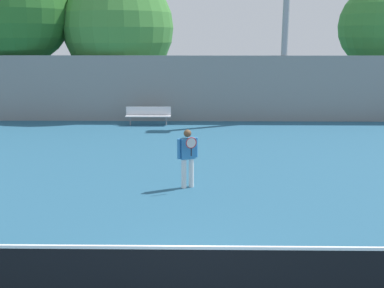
% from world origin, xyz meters
% --- Properties ---
extents(tennis_net, '(10.36, 0.09, 1.09)m').
position_xyz_m(tennis_net, '(0.00, 0.00, 0.55)').
color(tennis_net, '#195128').
rests_on(tennis_net, ground_plane).
extents(tennis_player, '(0.57, 0.50, 1.67)m').
position_xyz_m(tennis_player, '(-0.21, 5.80, 0.96)').
color(tennis_player, silver).
rests_on(tennis_player, ground_plane).
extents(bench_courtside_far, '(2.14, 0.40, 0.86)m').
position_xyz_m(bench_courtside_far, '(-2.30, 14.84, 0.54)').
color(bench_courtside_far, silver).
rests_on(bench_courtside_far, ground_plane).
extents(light_pole_near_left, '(0.90, 0.60, 8.87)m').
position_xyz_m(light_pole_near_left, '(4.24, 15.99, 5.00)').
color(light_pole_near_left, '#939399').
rests_on(light_pole_near_left, ground_plane).
extents(back_fence, '(33.60, 0.06, 3.23)m').
position_xyz_m(back_fence, '(0.00, 15.84, 1.61)').
color(back_fence, gray).
rests_on(back_fence, ground_plane).
extents(tree_green_tall, '(4.51, 4.51, 6.91)m').
position_xyz_m(tree_green_tall, '(9.87, 18.65, 4.63)').
color(tree_green_tall, brown).
rests_on(tree_green_tall, ground_plane).
extents(tree_green_broad, '(5.93, 5.93, 7.54)m').
position_xyz_m(tree_green_broad, '(-4.24, 18.78, 4.57)').
color(tree_green_broad, brown).
rests_on(tree_green_broad, ground_plane).
extents(tree_dark_dense, '(5.55, 5.55, 8.22)m').
position_xyz_m(tree_dark_dense, '(-9.34, 17.86, 5.42)').
color(tree_dark_dense, brown).
rests_on(tree_dark_dense, ground_plane).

